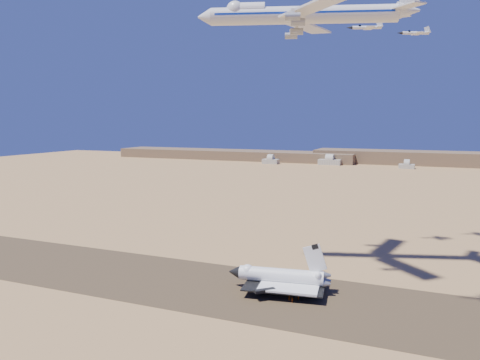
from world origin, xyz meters
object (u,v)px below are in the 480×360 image
at_px(shuttle, 280,277).
at_px(crew_c, 292,300).
at_px(chase_jet_c, 366,27).
at_px(crew_b, 299,297).
at_px(carrier_747, 296,15).
at_px(crew_a, 289,298).
at_px(chase_jet_d, 415,33).

bearing_deg(shuttle, crew_c, -60.81).
distance_m(shuttle, chase_jet_c, 119.43).
xyz_separation_m(crew_b, chase_jet_c, (9.58, 72.03, 101.61)).
distance_m(shuttle, crew_c, 12.55).
height_order(carrier_747, chase_jet_c, carrier_747).
bearing_deg(chase_jet_c, crew_b, -116.48).
bearing_deg(shuttle, crew_a, -63.20).
bearing_deg(crew_a, carrier_747, 15.90).
distance_m(crew_b, chase_jet_d, 138.20).
height_order(shuttle, chase_jet_c, chase_jet_c).
relative_size(crew_a, crew_c, 1.00).
height_order(crew_c, chase_jet_c, chase_jet_c).
bearing_deg(crew_a, shuttle, 37.12).
xyz_separation_m(crew_a, chase_jet_c, (12.21, 74.58, 101.63)).
relative_size(crew_a, chase_jet_c, 0.12).
bearing_deg(crew_c, chase_jet_c, -42.42).
bearing_deg(chase_jet_c, crew_a, -118.20).
distance_m(crew_b, chase_jet_c, 124.92).
distance_m(carrier_747, crew_b, 104.70).
bearing_deg(chase_jet_c, crew_c, -117.02).
height_order(crew_a, chase_jet_d, chase_jet_d).
xyz_separation_m(crew_c, chase_jet_d, (30.75, 93.53, 100.79)).
relative_size(crew_b, chase_jet_c, 0.12).
distance_m(shuttle, carrier_747, 98.92).
xyz_separation_m(shuttle, carrier_747, (-2.06, 23.21, 96.14)).
distance_m(crew_c, chase_jet_c, 127.19).
xyz_separation_m(crew_a, crew_c, (1.42, -1.14, 0.00)).
relative_size(crew_a, crew_b, 0.98).
bearing_deg(crew_a, crew_b, -44.18).
distance_m(crew_a, chase_jet_c, 126.64).
relative_size(shuttle, chase_jet_d, 2.47).
relative_size(carrier_747, chase_jet_c, 5.28).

